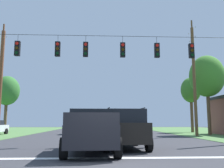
# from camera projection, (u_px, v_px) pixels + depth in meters

# --- Properties ---
(stop_bar_stripe) EXTENTS (14.63, 0.45, 0.01)m
(stop_bar_stripe) POSITION_uv_depth(u_px,v_px,m) (108.00, 158.00, 9.71)
(stop_bar_stripe) COLOR white
(stop_bar_stripe) RESTS_ON ground
(lane_dash_0) EXTENTS (2.50, 0.15, 0.01)m
(lane_dash_0) POSITION_uv_depth(u_px,v_px,m) (105.00, 144.00, 15.64)
(lane_dash_0) COLOR white
(lane_dash_0) RESTS_ON ground
(lane_dash_1) EXTENTS (2.50, 0.15, 0.01)m
(lane_dash_1) POSITION_uv_depth(u_px,v_px,m) (103.00, 137.00, 22.63)
(lane_dash_1) COLOR white
(lane_dash_1) RESTS_ON ground
(lane_dash_2) EXTENTS (2.50, 0.15, 0.01)m
(lane_dash_2) POSITION_uv_depth(u_px,v_px,m) (102.00, 133.00, 31.30)
(lane_dash_2) COLOR white
(lane_dash_2) RESTS_ON ground
(lane_dash_3) EXTENTS (2.50, 0.15, 0.01)m
(lane_dash_3) POSITION_uv_depth(u_px,v_px,m) (102.00, 132.00, 35.51)
(lane_dash_3) COLOR white
(lane_dash_3) RESTS_ON ground
(lane_dash_4) EXTENTS (2.50, 0.15, 0.01)m
(lane_dash_4) POSITION_uv_depth(u_px,v_px,m) (102.00, 130.00, 40.75)
(lane_dash_4) COLOR white
(lane_dash_4) RESTS_ON ground
(overhead_signal_span) EXTENTS (17.54, 0.31, 7.46)m
(overhead_signal_span) POSITION_uv_depth(u_px,v_px,m) (103.00, 75.00, 16.04)
(overhead_signal_span) COLOR #4F422B
(overhead_signal_span) RESTS_ON ground
(pickup_truck) EXTENTS (2.50, 5.49, 1.95)m
(pickup_truck) POSITION_uv_depth(u_px,v_px,m) (90.00, 131.00, 11.47)
(pickup_truck) COLOR black
(pickup_truck) RESTS_ON ground
(suv_black) EXTENTS (2.39, 4.88, 2.05)m
(suv_black) POSITION_uv_depth(u_px,v_px,m) (123.00, 128.00, 13.34)
(suv_black) COLOR black
(suv_black) RESTS_ON ground
(distant_car_oncoming) EXTENTS (2.30, 4.43, 1.52)m
(distant_car_oncoming) POSITION_uv_depth(u_px,v_px,m) (75.00, 127.00, 28.32)
(distant_car_oncoming) COLOR slate
(distant_car_oncoming) RESTS_ON ground
(utility_pole_mid_right) EXTENTS (0.29, 1.97, 11.53)m
(utility_pole_mid_right) POSITION_uv_depth(u_px,v_px,m) (194.00, 77.00, 24.90)
(utility_pole_mid_right) COLOR brown
(utility_pole_mid_right) RESTS_ON ground
(utility_pole_near_left) EXTENTS (0.34, 1.77, 10.30)m
(utility_pole_near_left) POSITION_uv_depth(u_px,v_px,m) (0.00, 81.00, 22.72)
(utility_pole_near_left) COLOR brown
(utility_pole_near_left) RESTS_ON ground
(tree_roadside_right) EXTENTS (2.55, 2.55, 7.07)m
(tree_roadside_right) POSITION_uv_depth(u_px,v_px,m) (191.00, 91.00, 33.01)
(tree_roadside_right) COLOR brown
(tree_roadside_right) RESTS_ON ground
(tree_roadside_far_right) EXTENTS (3.64, 3.64, 8.35)m
(tree_roadside_far_right) POSITION_uv_depth(u_px,v_px,m) (207.00, 76.00, 26.92)
(tree_roadside_far_right) COLOR brown
(tree_roadside_far_right) RESTS_ON ground
(tree_roadside_left) EXTENTS (3.29, 3.29, 7.40)m
(tree_roadside_left) POSITION_uv_depth(u_px,v_px,m) (7.00, 91.00, 33.82)
(tree_roadside_left) COLOR brown
(tree_roadside_left) RESTS_ON ground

